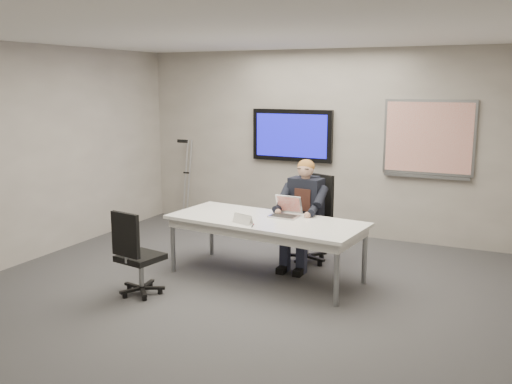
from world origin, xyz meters
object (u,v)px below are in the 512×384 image
at_px(conference_table, 266,226).
at_px(office_chair_far, 309,235).
at_px(office_chair_near, 138,269).
at_px(laptop, 286,211).
at_px(seated_person, 301,225).

height_order(conference_table, office_chair_far, office_chair_far).
relative_size(office_chair_near, laptop, 2.72).
height_order(office_chair_near, seated_person, seated_person).
bearing_deg(laptop, office_chair_far, 84.46).
distance_m(office_chair_near, seated_person, 2.12).
distance_m(conference_table, seated_person, 0.61).
bearing_deg(office_chair_far, laptop, -77.74).
distance_m(seated_person, laptop, 0.40).
bearing_deg(laptop, office_chair_near, -126.62).
xyz_separation_m(office_chair_far, laptop, (-0.09, -0.57, 0.42)).
height_order(office_chair_far, seated_person, seated_person).
bearing_deg(laptop, seated_person, 80.39).
xyz_separation_m(office_chair_near, laptop, (1.17, 1.39, 0.48)).
bearing_deg(seated_person, office_chair_far, 92.36).
distance_m(office_chair_near, laptop, 1.88).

